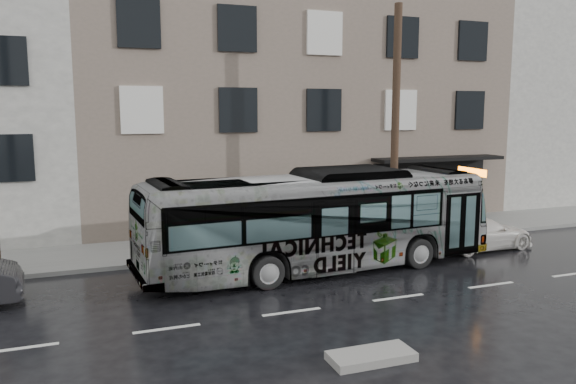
# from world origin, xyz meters

# --- Properties ---
(ground) EXTENTS (120.00, 120.00, 0.00)m
(ground) POSITION_xyz_m (0.00, 0.00, 0.00)
(ground) COLOR black
(ground) RESTS_ON ground
(sidewalk) EXTENTS (90.00, 3.60, 0.15)m
(sidewalk) POSITION_xyz_m (0.00, 4.90, 0.07)
(sidewalk) COLOR gray
(sidewalk) RESTS_ON ground
(building_taupe) EXTENTS (20.00, 12.00, 11.00)m
(building_taupe) POSITION_xyz_m (5.00, 12.70, 5.50)
(building_taupe) COLOR gray
(building_taupe) RESTS_ON ground
(building_filler) EXTENTS (18.00, 12.00, 12.00)m
(building_filler) POSITION_xyz_m (24.00, 12.70, 6.00)
(building_filler) COLOR beige
(building_filler) RESTS_ON ground
(utility_pole_front) EXTENTS (0.30, 0.30, 9.00)m
(utility_pole_front) POSITION_xyz_m (6.50, 3.30, 4.65)
(utility_pole_front) COLOR #3F2C1F
(utility_pole_front) RESTS_ON sidewalk
(sign_post) EXTENTS (0.06, 0.06, 2.40)m
(sign_post) POSITION_xyz_m (7.60, 3.30, 1.35)
(sign_post) COLOR slate
(sign_post) RESTS_ON sidewalk
(bus) EXTENTS (11.95, 3.50, 3.29)m
(bus) POSITION_xyz_m (2.22, 0.85, 1.64)
(bus) COLOR #B2B2B2
(bus) RESTS_ON ground
(white_sedan) EXTENTS (4.35, 1.97, 1.24)m
(white_sedan) POSITION_xyz_m (9.04, 1.25, 0.62)
(white_sedan) COLOR silver
(white_sedan) RESTS_ON ground
(slush_pile) EXTENTS (1.81, 0.82, 0.18)m
(slush_pile) POSITION_xyz_m (0.54, -5.74, 0.09)
(slush_pile) COLOR gray
(slush_pile) RESTS_ON ground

